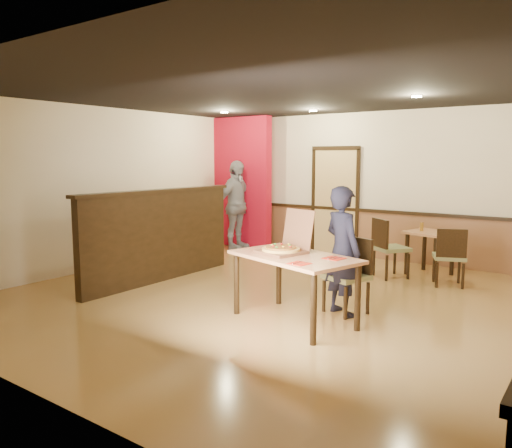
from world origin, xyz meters
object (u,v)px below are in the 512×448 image
(side_chair_left, at_px, (388,246))
(pizza_box, at_px, (284,248))
(side_table, at_px, (430,242))
(diner, at_px, (342,251))
(main_table, at_px, (294,264))
(diner_chair, at_px, (350,272))
(passerby, at_px, (236,205))
(side_chair_right, at_px, (450,255))
(condiment, at_px, (422,227))

(side_chair_left, height_order, pizza_box, pizza_box)
(side_table, height_order, diner, diner)
(side_table, bearing_deg, main_table, -99.65)
(main_table, height_order, diner_chair, diner_chair)
(main_table, distance_m, diner_chair, 0.85)
(passerby, bearing_deg, side_chair_left, -98.41)
(passerby, bearing_deg, main_table, -133.37)
(diner, bearing_deg, pizza_box, 74.96)
(main_table, bearing_deg, pizza_box, 179.34)
(side_table, xyz_separation_m, diner, (-0.25, -2.77, 0.24))
(diner, height_order, passerby, passerby)
(diner, xyz_separation_m, passerby, (-3.77, 2.73, 0.14))
(main_table, height_order, side_chair_right, side_chair_right)
(diner, relative_size, pizza_box, 2.39)
(diner_chair, bearing_deg, main_table, -96.66)
(side_chair_right, xyz_separation_m, pizza_box, (-1.22, -2.71, 0.38))
(diner, distance_m, passerby, 4.66)
(main_table, relative_size, diner_chair, 1.79)
(side_table, bearing_deg, pizza_box, -102.67)
(passerby, distance_m, pizza_box, 4.63)
(main_table, relative_size, side_chair_right, 1.87)
(diner, bearing_deg, diner_chair, -80.37)
(diner_chair, distance_m, side_chair_left, 2.05)
(side_chair_right, distance_m, diner, 2.30)
(side_chair_right, bearing_deg, diner_chair, 49.18)
(side_chair_left, bearing_deg, side_table, -91.59)
(pizza_box, bearing_deg, side_table, 92.24)
(passerby, height_order, pizza_box, passerby)
(pizza_box, bearing_deg, diner, 62.46)
(pizza_box, bearing_deg, diner_chair, 66.54)
(side_chair_left, xyz_separation_m, pizza_box, (-0.25, -2.71, 0.34))
(side_table, distance_m, condiment, 0.28)
(main_table, distance_m, side_chair_right, 2.96)
(passerby, xyz_separation_m, pizza_box, (3.27, -3.27, -0.07))
(passerby, relative_size, condiment, 12.81)
(side_chair_right, relative_size, condiment, 6.11)
(passerby, bearing_deg, side_table, -88.73)
(side_chair_right, relative_size, passerby, 0.48)
(diner_chair, relative_size, side_chair_left, 0.97)
(pizza_box, relative_size, condiment, 4.56)
(side_chair_right, xyz_separation_m, condiment, (-0.61, 0.56, 0.31))
(main_table, bearing_deg, condiment, 98.31)
(side_chair_right, bearing_deg, passerby, -29.44)
(side_table, relative_size, condiment, 5.65)
(side_table, bearing_deg, passerby, -179.31)
(diner_chair, bearing_deg, pizza_box, -108.37)
(diner, bearing_deg, side_table, -67.68)
(diner, height_order, condiment, diner)
(pizza_box, bearing_deg, side_chair_right, 80.64)
(side_table, distance_m, pizza_box, 3.42)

